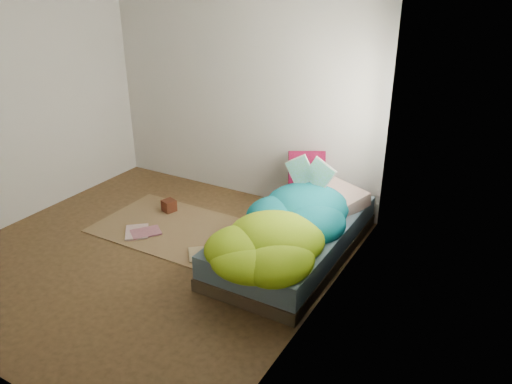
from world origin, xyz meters
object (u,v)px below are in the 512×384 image
(wooden_box, at_px, (169,206))
(floor_book_a, at_px, (126,233))
(open_book, at_px, (310,163))
(bed, at_px, (294,239))
(floor_book_b, at_px, (143,228))
(pillow_magenta, at_px, (307,169))

(wooden_box, height_order, floor_book_a, wooden_box)
(open_book, xyz_separation_m, floor_book_a, (-1.66, -0.96, -0.79))
(bed, relative_size, floor_book_b, 6.63)
(bed, relative_size, floor_book_a, 6.21)
(wooden_box, distance_m, floor_book_a, 0.67)
(bed, height_order, open_book, open_book)
(bed, height_order, floor_book_a, bed)
(pillow_magenta, height_order, wooden_box, pillow_magenta)
(open_book, distance_m, floor_book_b, 1.92)
(bed, xyz_separation_m, pillow_magenta, (-0.28, 0.89, 0.37))
(floor_book_a, relative_size, floor_book_b, 1.07)
(floor_book_a, height_order, floor_book_b, floor_book_b)
(bed, height_order, floor_book_b, bed)
(bed, bearing_deg, open_book, 95.93)
(pillow_magenta, bearing_deg, floor_book_a, -165.14)
(wooden_box, relative_size, floor_book_a, 0.42)
(floor_book_a, bearing_deg, bed, -22.98)
(bed, height_order, pillow_magenta, pillow_magenta)
(pillow_magenta, distance_m, open_book, 0.59)
(bed, distance_m, floor_book_b, 1.66)
(pillow_magenta, relative_size, wooden_box, 2.99)
(open_book, bearing_deg, floor_book_b, -155.98)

